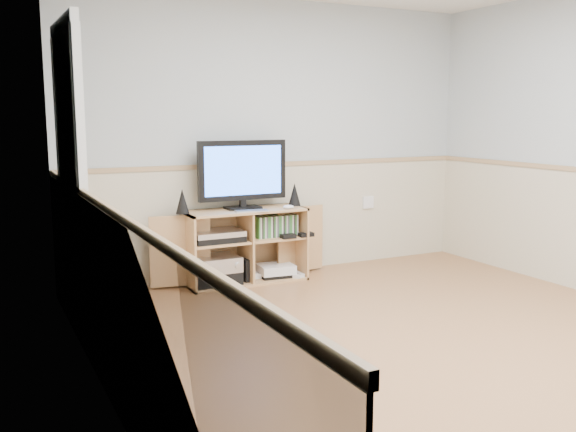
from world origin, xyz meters
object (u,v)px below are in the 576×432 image
Objects in this scene: keyboard at (252,211)px; game_consoles at (274,271)px; monitor at (243,172)px; media_cabinet at (243,244)px.

game_consoles is (0.27, 0.13, -0.59)m from keyboard.
monitor is at bearing 167.62° from game_consoles.
media_cabinet is at bearing 167.21° from game_consoles.
game_consoles is (0.28, -0.06, -0.26)m from media_cabinet.
media_cabinet is 2.05× the size of monitor.
keyboard is at bearing -89.34° from media_cabinet.
keyboard reaches higher than game_consoles.
keyboard is 0.61× the size of game_consoles.
game_consoles is (0.28, -0.06, -0.90)m from monitor.
media_cabinet is at bearing 90.00° from monitor.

